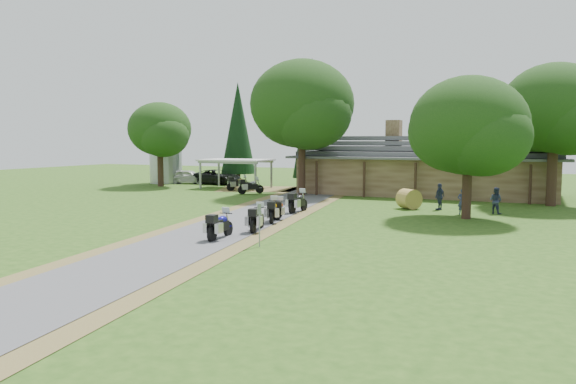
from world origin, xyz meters
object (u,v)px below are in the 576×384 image
at_px(silo, 166,151).
at_px(motorcycle_row_a, 220,224).
at_px(motorcycle_row_b, 257,217).
at_px(motorcycle_row_d, 280,208).
at_px(motorcycle_row_c, 273,210).
at_px(motorcycle_row_e, 298,201).
at_px(car_dark_suv, 217,173).
at_px(motorcycle_carport_b, 251,185).
at_px(car_white_sedan, 189,175).
at_px(motorcycle_carport_a, 239,183).
at_px(lodge, 426,165).
at_px(hay_bale, 409,199).
at_px(carport, 236,174).

relative_size(silo, motorcycle_row_a, 3.39).
relative_size(silo, motorcycle_row_b, 3.40).
height_order(motorcycle_row_a, motorcycle_row_d, motorcycle_row_a).
distance_m(motorcycle_row_c, motorcycle_row_e, 4.39).
height_order(silo, car_dark_suv, silo).
bearing_deg(motorcycle_carport_b, motorcycle_row_e, -101.52).
xyz_separation_m(car_white_sedan, motorcycle_row_a, (19.79, -26.87, -0.23)).
bearing_deg(motorcycle_row_a, motorcycle_row_c, -2.45).
xyz_separation_m(motorcycle_carport_a, motorcycle_carport_b, (2.38, -2.23, 0.00)).
bearing_deg(car_white_sedan, motorcycle_row_a, -156.97).
height_order(car_dark_suv, motorcycle_row_e, car_dark_suv).
bearing_deg(car_dark_suv, silo, 105.21).
bearing_deg(motorcycle_row_d, motorcycle_row_b, 171.60).
bearing_deg(motorcycle_row_d, motorcycle_row_e, -16.09).
distance_m(lodge, motorcycle_row_e, 16.08).
distance_m(motorcycle_row_a, hay_bale, 15.73).
distance_m(car_white_sedan, motorcycle_row_e, 25.60).
distance_m(lodge, motorcycle_row_b, 23.05).
xyz_separation_m(silo, carport, (9.79, -2.53, -2.04)).
xyz_separation_m(lodge, silo, (-27.09, 1.29, 0.95)).
height_order(car_white_sedan, hay_bale, car_white_sedan).
bearing_deg(motorcycle_row_a, carport, 24.37).
xyz_separation_m(lodge, hay_bale, (0.79, -10.54, -1.80)).
height_order(motorcycle_row_c, motorcycle_carport_b, motorcycle_carport_b).
relative_size(motorcycle_row_a, motorcycle_row_d, 1.14).
height_order(silo, motorcycle_row_e, silo).
bearing_deg(lodge, motorcycle_row_a, -100.58).
bearing_deg(motorcycle_carport_a, hay_bale, -77.02).
distance_m(car_white_sedan, motorcycle_row_d, 27.82).
bearing_deg(motorcycle_row_e, lodge, -15.28).
xyz_separation_m(motorcycle_row_e, motorcycle_carport_a, (-10.69, 11.76, -0.01)).
bearing_deg(silo, motorcycle_row_a, -49.90).
height_order(motorcycle_carport_b, hay_bale, motorcycle_carport_b).
xyz_separation_m(motorcycle_row_b, motorcycle_row_e, (-0.95, 7.46, 0.03)).
xyz_separation_m(motorcycle_carport_a, hay_bale, (16.63, -7.16, -0.05)).
xyz_separation_m(silo, motorcycle_row_b, (22.90, -23.89, -2.71)).
relative_size(motorcycle_row_c, motorcycle_row_e, 0.96).
bearing_deg(motorcycle_row_b, motorcycle_row_d, -2.06).
relative_size(car_dark_suv, motorcycle_row_d, 3.31).
bearing_deg(lodge, silo, 177.27).
height_order(car_white_sedan, motorcycle_carport_b, car_white_sedan).
distance_m(lodge, motorcycle_row_a, 25.77).
relative_size(carport, hay_bale, 4.80).
distance_m(motorcycle_row_b, motorcycle_row_d, 4.45).
bearing_deg(lodge, motorcycle_row_c, -103.81).
bearing_deg(motorcycle_row_b, motorcycle_row_e, -5.21).
height_order(lodge, motorcycle_row_e, lodge).
bearing_deg(motorcycle_row_d, lodge, -34.11).
relative_size(carport, motorcycle_row_c, 3.10).
bearing_deg(motorcycle_row_d, motorcycle_carport_a, 17.35).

